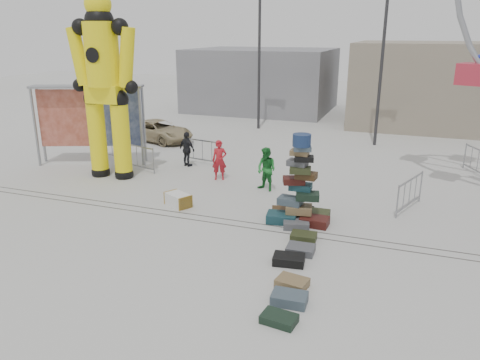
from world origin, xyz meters
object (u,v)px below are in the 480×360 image
(crash_test_dummy, at_px, (104,80))
(barricade_dummy_b, at_px, (137,157))
(barricade_dummy_a, at_px, (105,146))
(barricade_dummy_c, at_px, (202,152))
(parked_suv, at_px, (158,131))
(lamp_post_left, at_px, (261,52))
(suitcase_tower, at_px, (299,198))
(barricade_wheel_front, at_px, (410,194))
(barricade_wheel_back, at_px, (478,162))
(pedestrian_green, at_px, (266,169))
(lamp_post_right, at_px, (384,56))
(pedestrian_red, at_px, (219,160))
(banner_scaffold, at_px, (89,106))
(steamer_trunk, at_px, (178,200))
(pedestrian_black, at_px, (187,149))

(crash_test_dummy, distance_m, barricade_dummy_b, 3.53)
(barricade_dummy_a, height_order, barricade_dummy_b, same)
(barricade_dummy_c, height_order, parked_suv, parked_suv)
(lamp_post_left, height_order, suitcase_tower, lamp_post_left)
(barricade_wheel_front, bearing_deg, barricade_wheel_back, -6.39)
(barricade_dummy_a, bearing_deg, crash_test_dummy, -35.13)
(lamp_post_left, bearing_deg, barricade_wheel_back, -28.15)
(barricade_dummy_a, height_order, pedestrian_green, pedestrian_green)
(lamp_post_right, bearing_deg, barricade_wheel_back, -43.29)
(lamp_post_right, distance_m, pedestrian_red, 10.51)
(lamp_post_left, xyz_separation_m, barricade_wheel_back, (11.29, -6.04, -3.93))
(lamp_post_left, height_order, pedestrian_red, lamp_post_left)
(lamp_post_right, distance_m, barricade_wheel_back, 7.08)
(banner_scaffold, xyz_separation_m, pedestrian_green, (8.34, -0.91, -1.78))
(barricade_dummy_c, bearing_deg, lamp_post_right, 52.87)
(lamp_post_left, height_order, barricade_wheel_back, lamp_post_left)
(suitcase_tower, relative_size, barricade_dummy_c, 1.39)
(lamp_post_right, distance_m, barricade_wheel_front, 10.09)
(steamer_trunk, height_order, barricade_dummy_a, barricade_dummy_a)
(suitcase_tower, xyz_separation_m, crash_test_dummy, (-8.20, 1.98, 3.07))
(steamer_trunk, relative_size, pedestrian_black, 0.60)
(barricade_wheel_front, bearing_deg, lamp_post_right, 31.03)
(lamp_post_right, xyz_separation_m, lamp_post_left, (-7.00, 2.00, 0.00))
(barricade_wheel_front, bearing_deg, steamer_trunk, 127.74)
(suitcase_tower, bearing_deg, pedestrian_black, 138.32)
(lamp_post_left, bearing_deg, barricade_dummy_c, -90.05)
(lamp_post_right, xyz_separation_m, barricade_dummy_a, (-11.74, -6.92, -3.93))
(steamer_trunk, height_order, barricade_wheel_back, barricade_wheel_back)
(banner_scaffold, height_order, pedestrian_black, banner_scaffold)
(pedestrian_red, relative_size, pedestrian_black, 1.04)
(lamp_post_left, distance_m, barricade_wheel_front, 14.69)
(pedestrian_red, bearing_deg, barricade_dummy_c, 110.61)
(banner_scaffold, distance_m, barricade_dummy_a, 2.30)
(barricade_dummy_c, bearing_deg, barricade_dummy_b, -128.98)
(crash_test_dummy, distance_m, barricade_dummy_a, 4.62)
(steamer_trunk, height_order, barricade_dummy_c, barricade_dummy_c)
(banner_scaffold, bearing_deg, barricade_dummy_b, -26.91)
(barricade_dummy_a, relative_size, pedestrian_green, 1.23)
(barricade_dummy_c, relative_size, parked_suv, 0.50)
(steamer_trunk, relative_size, barricade_wheel_back, 0.46)
(steamer_trunk, height_order, pedestrian_black, pedestrian_black)
(barricade_dummy_a, xyz_separation_m, barricade_wheel_back, (16.03, 2.88, 0.00))
(suitcase_tower, bearing_deg, pedestrian_red, 136.28)
(pedestrian_black, distance_m, parked_suv, 5.34)
(barricade_dummy_a, bearing_deg, suitcase_tower, -8.82)
(barricade_dummy_b, bearing_deg, lamp_post_left, 93.93)
(banner_scaffold, distance_m, pedestrian_green, 8.57)
(barricade_dummy_b, bearing_deg, pedestrian_red, 15.61)
(lamp_post_left, height_order, pedestrian_green, lamp_post_left)
(lamp_post_right, height_order, pedestrian_green, lamp_post_right)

